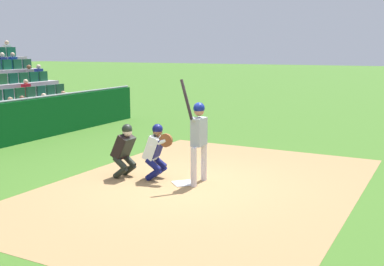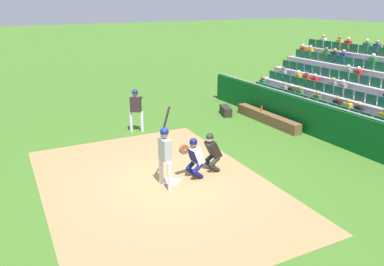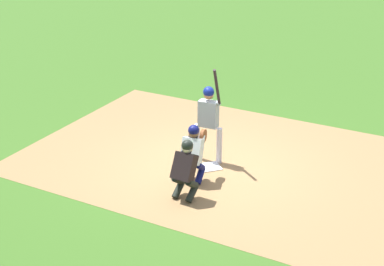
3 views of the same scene
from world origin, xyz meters
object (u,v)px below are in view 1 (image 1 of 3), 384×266
object	(u,v)px
home_plate_marker	(184,183)
home_plate_umpire	(125,148)
batter_at_plate	(198,133)
catcher_crouching	(156,148)

from	to	relation	value
home_plate_marker	home_plate_umpire	xyz separation A→B (m)	(0.11, -1.46, 0.68)
batter_at_plate	home_plate_umpire	distance (m)	1.81
batter_at_plate	catcher_crouching	xyz separation A→B (m)	(0.11, -1.01, -0.41)
home_plate_marker	batter_at_plate	distance (m)	1.16
catcher_crouching	home_plate_umpire	xyz separation A→B (m)	(0.18, -0.73, -0.03)
catcher_crouching	home_plate_umpire	bearing A→B (deg)	-76.45
batter_at_plate	home_plate_umpire	size ratio (longest dim) A/B	1.81
batter_at_plate	catcher_crouching	bearing A→B (deg)	-83.54
home_plate_marker	home_plate_umpire	size ratio (longest dim) A/B	0.34
catcher_crouching	batter_at_plate	bearing A→B (deg)	96.46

